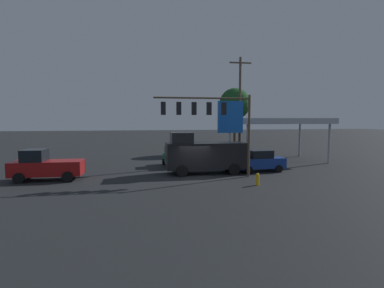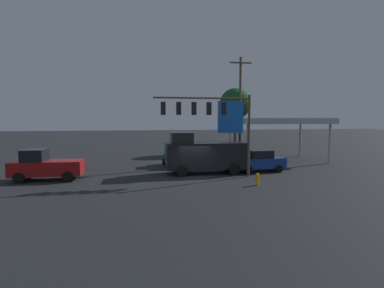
{
  "view_description": "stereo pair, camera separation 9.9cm",
  "coord_description": "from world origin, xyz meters",
  "px_view_note": "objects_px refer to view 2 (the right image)",
  "views": [
    {
      "loc": [
        4.48,
        23.25,
        4.74
      ],
      "look_at": [
        0.0,
        -2.0,
        2.56
      ],
      "focal_mm": 28.0,
      "sensor_mm": 36.0,
      "label": 1
    },
    {
      "loc": [
        4.38,
        23.26,
        4.74
      ],
      "look_at": [
        0.0,
        -2.0,
        2.56
      ],
      "focal_mm": 28.0,
      "sensor_mm": 36.0,
      "label": 2
    }
  ],
  "objects_px": {
    "utility_pole": "(240,108)",
    "pickup_parked": "(45,166)",
    "traffic_signal_assembly": "(209,114)",
    "fire_hydrant": "(257,179)",
    "price_sign": "(230,120)",
    "sedan_waiting": "(260,161)",
    "hatchback_crossing": "(174,157)",
    "street_tree": "(235,104)",
    "delivery_truck": "(204,154)"
  },
  "relations": [
    {
      "from": "traffic_signal_assembly",
      "to": "fire_hydrant",
      "type": "bearing_deg",
      "value": 131.36
    },
    {
      "from": "price_sign",
      "to": "street_tree",
      "type": "height_order",
      "value": "street_tree"
    },
    {
      "from": "traffic_signal_assembly",
      "to": "price_sign",
      "type": "height_order",
      "value": "traffic_signal_assembly"
    },
    {
      "from": "delivery_truck",
      "to": "hatchback_crossing",
      "type": "relative_size",
      "value": 1.75
    },
    {
      "from": "traffic_signal_assembly",
      "to": "street_tree",
      "type": "relative_size",
      "value": 0.86
    },
    {
      "from": "utility_pole",
      "to": "traffic_signal_assembly",
      "type": "bearing_deg",
      "value": 56.36
    },
    {
      "from": "sedan_waiting",
      "to": "hatchback_crossing",
      "type": "bearing_deg",
      "value": -34.12
    },
    {
      "from": "pickup_parked",
      "to": "fire_hydrant",
      "type": "xyz_separation_m",
      "value": [
        -15.4,
        4.54,
        -0.67
      ]
    },
    {
      "from": "utility_pole",
      "to": "sedan_waiting",
      "type": "relative_size",
      "value": 2.5
    },
    {
      "from": "sedan_waiting",
      "to": "hatchback_crossing",
      "type": "distance_m",
      "value": 8.44
    },
    {
      "from": "price_sign",
      "to": "sedan_waiting",
      "type": "height_order",
      "value": "price_sign"
    },
    {
      "from": "utility_pole",
      "to": "sedan_waiting",
      "type": "height_order",
      "value": "utility_pole"
    },
    {
      "from": "pickup_parked",
      "to": "delivery_truck",
      "type": "bearing_deg",
      "value": -175.75
    },
    {
      "from": "sedan_waiting",
      "to": "pickup_parked",
      "type": "distance_m",
      "value": 17.79
    },
    {
      "from": "utility_pole",
      "to": "hatchback_crossing",
      "type": "xyz_separation_m",
      "value": [
        7.33,
        1.43,
        -4.97
      ]
    },
    {
      "from": "traffic_signal_assembly",
      "to": "sedan_waiting",
      "type": "relative_size",
      "value": 1.73
    },
    {
      "from": "delivery_truck",
      "to": "hatchback_crossing",
      "type": "bearing_deg",
      "value": -64.52
    },
    {
      "from": "traffic_signal_assembly",
      "to": "sedan_waiting",
      "type": "bearing_deg",
      "value": -157.36
    },
    {
      "from": "utility_pole",
      "to": "delivery_truck",
      "type": "xyz_separation_m",
      "value": [
        5.26,
        5.94,
        -4.22
      ]
    },
    {
      "from": "delivery_truck",
      "to": "sedan_waiting",
      "type": "bearing_deg",
      "value": -177.12
    },
    {
      "from": "traffic_signal_assembly",
      "to": "hatchback_crossing",
      "type": "xyz_separation_m",
      "value": [
        2.07,
        -6.48,
        -4.14
      ]
    },
    {
      "from": "fire_hydrant",
      "to": "price_sign",
      "type": "bearing_deg",
      "value": -91.37
    },
    {
      "from": "utility_pole",
      "to": "sedan_waiting",
      "type": "distance_m",
      "value": 7.59
    },
    {
      "from": "hatchback_crossing",
      "to": "fire_hydrant",
      "type": "bearing_deg",
      "value": 23.29
    },
    {
      "from": "delivery_truck",
      "to": "fire_hydrant",
      "type": "relative_size",
      "value": 7.76
    },
    {
      "from": "hatchback_crossing",
      "to": "pickup_parked",
      "type": "bearing_deg",
      "value": -67.52
    },
    {
      "from": "sedan_waiting",
      "to": "street_tree",
      "type": "distance_m",
      "value": 16.5
    },
    {
      "from": "traffic_signal_assembly",
      "to": "sedan_waiting",
      "type": "height_order",
      "value": "traffic_signal_assembly"
    },
    {
      "from": "traffic_signal_assembly",
      "to": "fire_hydrant",
      "type": "height_order",
      "value": "traffic_signal_assembly"
    },
    {
      "from": "traffic_signal_assembly",
      "to": "fire_hydrant",
      "type": "relative_size",
      "value": 8.83
    },
    {
      "from": "delivery_truck",
      "to": "pickup_parked",
      "type": "distance_m",
      "value": 12.62
    },
    {
      "from": "price_sign",
      "to": "fire_hydrant",
      "type": "xyz_separation_m",
      "value": [
        0.17,
        7.15,
        -4.16
      ]
    },
    {
      "from": "hatchback_crossing",
      "to": "fire_hydrant",
      "type": "xyz_separation_m",
      "value": [
        -4.88,
        9.67,
        -0.51
      ]
    },
    {
      "from": "utility_pole",
      "to": "fire_hydrant",
      "type": "bearing_deg",
      "value": 77.52
    },
    {
      "from": "utility_pole",
      "to": "price_sign",
      "type": "bearing_deg",
      "value": 59.91
    },
    {
      "from": "utility_pole",
      "to": "pickup_parked",
      "type": "height_order",
      "value": "utility_pole"
    },
    {
      "from": "price_sign",
      "to": "fire_hydrant",
      "type": "distance_m",
      "value": 8.27
    },
    {
      "from": "utility_pole",
      "to": "pickup_parked",
      "type": "distance_m",
      "value": 19.62
    },
    {
      "from": "delivery_truck",
      "to": "street_tree",
      "type": "xyz_separation_m",
      "value": [
        -7.82,
        -15.4,
        5.09
      ]
    },
    {
      "from": "hatchback_crossing",
      "to": "street_tree",
      "type": "relative_size",
      "value": 0.43
    },
    {
      "from": "price_sign",
      "to": "hatchback_crossing",
      "type": "relative_size",
      "value": 1.63
    },
    {
      "from": "price_sign",
      "to": "pickup_parked",
      "type": "xyz_separation_m",
      "value": [
        15.57,
        2.62,
        -3.48
      ]
    },
    {
      "from": "price_sign",
      "to": "sedan_waiting",
      "type": "xyz_separation_m",
      "value": [
        -2.2,
        1.8,
        -3.64
      ]
    },
    {
      "from": "hatchback_crossing",
      "to": "street_tree",
      "type": "bearing_deg",
      "value": 134.27
    },
    {
      "from": "delivery_truck",
      "to": "hatchback_crossing",
      "type": "height_order",
      "value": "delivery_truck"
    },
    {
      "from": "fire_hydrant",
      "to": "sedan_waiting",
      "type": "bearing_deg",
      "value": -113.92
    },
    {
      "from": "utility_pole",
      "to": "hatchback_crossing",
      "type": "bearing_deg",
      "value": 11.04
    },
    {
      "from": "pickup_parked",
      "to": "fire_hydrant",
      "type": "bearing_deg",
      "value": 165.0
    },
    {
      "from": "hatchback_crossing",
      "to": "fire_hydrant",
      "type": "relative_size",
      "value": 4.43
    },
    {
      "from": "sedan_waiting",
      "to": "street_tree",
      "type": "bearing_deg",
      "value": -103.19
    }
  ]
}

